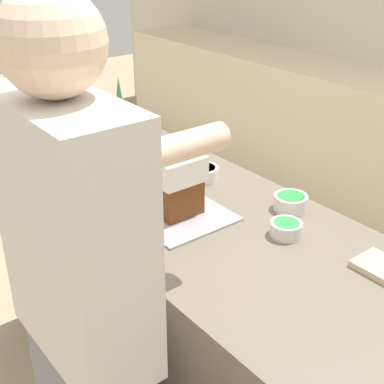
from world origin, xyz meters
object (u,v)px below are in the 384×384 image
Objects in this scene: candy_bowl_beside_tree at (286,228)px; person at (86,327)px; decorative_tree at (121,124)px; candy_bowl_near_tray_right at (291,202)px; candy_bowl_near_tray_left at (122,143)px; baking_tray at (173,211)px; candy_bowl_far_right at (202,172)px; mug at (100,174)px; candy_bowl_front_corner at (190,149)px; gingerbread_house at (173,181)px.

person is (-0.02, -0.72, -0.05)m from candy_bowl_beside_tree.
decorative_tree is 0.76m from candy_bowl_near_tray_right.
candy_bowl_near_tray_left is (-0.19, 0.11, -0.17)m from decorative_tree.
candy_bowl_near_tray_left is 0.94× the size of candy_bowl_near_tray_right.
baking_tray is 0.23× the size of person.
candy_bowl_near_tray_left is (-0.64, 0.18, 0.02)m from baking_tray.
candy_bowl_far_right is at bearing 120.90° from baking_tray.
mug is (-0.73, -0.28, 0.01)m from candy_bowl_beside_tree.
candy_bowl_near_tray_left is 1.07× the size of candy_bowl_beside_tree.
candy_bowl_front_corner is (0.25, 0.20, 0.00)m from candy_bowl_near_tray_left.
candy_bowl_near_tray_right is 1.36× the size of mug.
candy_bowl_front_corner reaches higher than baking_tray.
candy_bowl_front_corner is (-0.24, 0.12, -0.01)m from candy_bowl_far_right.
candy_bowl_far_right is at bearing 173.35° from candy_bowl_beside_tree.
mug is at bearing -166.71° from baking_tray.
candy_bowl_near_tray_right is (0.89, 0.16, 0.01)m from candy_bowl_near_tray_left.
gingerbread_house reaches higher than candy_bowl_near_tray_right.
gingerbread_house is 2.94× the size of candy_bowl_beside_tree.
decorative_tree is at bearing 171.37° from baking_tray.
candy_bowl_far_right reaches higher than candy_bowl_front_corner.
decorative_tree reaches higher than candy_bowl_front_corner.
candy_bowl_beside_tree is 0.77m from candy_bowl_front_corner.
candy_bowl_front_corner is (-0.39, 0.38, 0.02)m from baking_tray.
decorative_tree is 3.64× the size of candy_bowl_beside_tree.
person reaches higher than candy_bowl_front_corner.
candy_bowl_beside_tree is (0.81, 0.13, -0.16)m from decorative_tree.
candy_bowl_near_tray_right is at bearing 128.35° from candy_bowl_beside_tree.
baking_tray is 0.41m from candy_bowl_beside_tree.
decorative_tree is at bearing 116.91° from mug.
candy_bowl_far_right reaches higher than candy_bowl_near_tray_left.
decorative_tree is 0.28m from candy_bowl_near_tray_left.
candy_bowl_front_corner is at bearing 152.68° from candy_bowl_far_right.
mug reaches higher than candy_bowl_front_corner.
candy_bowl_front_corner is at bearing 39.11° from candy_bowl_near_tray_left.
candy_bowl_beside_tree is (0.51, -0.06, -0.00)m from candy_bowl_far_right.
candy_bowl_near_tray_left reaches higher than baking_tray.
candy_bowl_near_tray_right is at bearing 21.65° from decorative_tree.
person reaches higher than candy_bowl_near_tray_left.
candy_bowl_beside_tree is 0.19m from candy_bowl_near_tray_right.
decorative_tree is 0.23m from mug.
person is at bearing -31.84° from mug.
gingerbread_house reaches higher than candy_bowl_beside_tree.
candy_bowl_front_corner is (-0.75, 0.18, -0.01)m from candy_bowl_beside_tree.
gingerbread_house is at bearing -43.95° from candy_bowl_front_corner.
candy_bowl_front_corner is 0.06× the size of person.
baking_tray is 3.07× the size of candy_bowl_far_right.
decorative_tree is 2.94× the size of candy_bowl_far_right.
candy_bowl_beside_tree reaches higher than candy_bowl_near_tray_left.
person is at bearing -91.91° from candy_bowl_beside_tree.
candy_bowl_beside_tree is 0.78m from mug.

